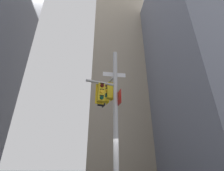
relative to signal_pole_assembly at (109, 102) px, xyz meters
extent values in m
cube|color=slate|center=(17.17, 11.19, 13.06)|extent=(16.09, 16.09, 35.29)
cube|color=tan|center=(4.28, 25.05, 17.88)|extent=(12.20, 12.20, 44.92)
cylinder|color=#B2B2B5|center=(0.31, -0.53, -0.74)|extent=(0.25, 0.25, 7.69)
cylinder|color=#B2B2B5|center=(-0.09, 0.62, 1.44)|extent=(0.94, 2.36, 0.14)
cylinder|color=#B2B2B5|center=(-0.51, -0.76, 0.84)|extent=(1.67, 0.59, 0.14)
cube|color=yellow|center=(0.21, 0.34, 0.84)|extent=(0.19, 0.46, 1.14)
cube|color=yellow|center=(0.03, 0.28, 0.84)|extent=(0.43, 0.43, 1.00)
cylinder|color=#360605|center=(-0.16, 0.21, 1.19)|extent=(0.12, 0.21, 0.20)
cube|color=black|center=(-0.17, 0.21, 1.31)|extent=(0.14, 0.23, 0.02)
cylinder|color=yellow|center=(-0.16, 0.21, 0.84)|extent=(0.12, 0.21, 0.20)
cube|color=black|center=(-0.17, 0.21, 0.96)|extent=(0.14, 0.23, 0.02)
cylinder|color=#06311C|center=(-0.16, 0.21, 0.49)|extent=(0.12, 0.21, 0.20)
cube|color=black|center=(-0.17, 0.21, 0.61)|extent=(0.14, 0.23, 0.02)
cube|color=yellow|center=(-0.01, 0.97, 0.84)|extent=(0.19, 0.46, 1.14)
cube|color=yellow|center=(-0.19, 0.91, 0.84)|extent=(0.43, 0.43, 1.00)
cylinder|color=#360605|center=(-0.38, 0.85, 1.19)|extent=(0.12, 0.21, 0.20)
cube|color=black|center=(-0.39, 0.84, 1.31)|extent=(0.14, 0.23, 0.02)
cylinder|color=#3C2C06|center=(-0.38, 0.85, 0.84)|extent=(0.12, 0.21, 0.20)
cube|color=black|center=(-0.39, 0.84, 0.96)|extent=(0.14, 0.23, 0.02)
cylinder|color=#19C672|center=(-0.38, 0.85, 0.49)|extent=(0.12, 0.21, 0.20)
cube|color=black|center=(-0.39, 0.84, 0.61)|extent=(0.14, 0.23, 0.02)
cube|color=black|center=(-0.24, 1.61, 0.84)|extent=(0.19, 0.46, 1.14)
cube|color=black|center=(-0.42, 1.55, 0.84)|extent=(0.43, 0.43, 1.00)
cylinder|color=red|center=(-0.60, 1.48, 1.19)|extent=(0.12, 0.21, 0.20)
cube|color=black|center=(-0.61, 1.48, 1.31)|extent=(0.14, 0.23, 0.02)
cylinder|color=#3C2C06|center=(-0.60, 1.48, 0.84)|extent=(0.12, 0.21, 0.20)
cube|color=black|center=(-0.61, 1.48, 0.96)|extent=(0.14, 0.23, 0.02)
cylinder|color=#06311C|center=(-0.60, 1.48, 0.49)|extent=(0.12, 0.21, 0.20)
cube|color=black|center=(-0.61, 1.48, 0.61)|extent=(0.14, 0.23, 0.02)
cube|color=gold|center=(-0.56, -0.58, 0.24)|extent=(0.47, 0.16, 1.14)
cube|color=gold|center=(-0.51, -0.76, 0.24)|extent=(0.42, 0.42, 1.00)
cylinder|color=#360605|center=(-0.45, -0.95, 0.59)|extent=(0.21, 0.11, 0.20)
cube|color=black|center=(-0.45, -0.96, 0.71)|extent=(0.23, 0.13, 0.02)
cylinder|color=yellow|center=(-0.45, -0.95, 0.24)|extent=(0.21, 0.11, 0.20)
cube|color=black|center=(-0.45, -0.96, 0.36)|extent=(0.23, 0.13, 0.02)
cylinder|color=#06311C|center=(-0.45, -0.95, -0.11)|extent=(0.21, 0.11, 0.20)
cube|color=black|center=(-0.45, -0.96, 0.01)|extent=(0.23, 0.13, 0.02)
cube|color=white|center=(0.29, -0.18, 1.73)|extent=(1.40, 0.08, 0.28)
cube|color=#19479E|center=(0.29, -0.18, 1.73)|extent=(1.36, 0.08, 0.24)
cube|color=red|center=(0.53, -0.50, 0.11)|extent=(0.12, 0.63, 0.80)
cube|color=white|center=(0.53, -0.50, 0.11)|extent=(0.11, 0.59, 0.76)
camera|label=1|loc=(-0.73, -8.84, -3.26)|focal=26.42mm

